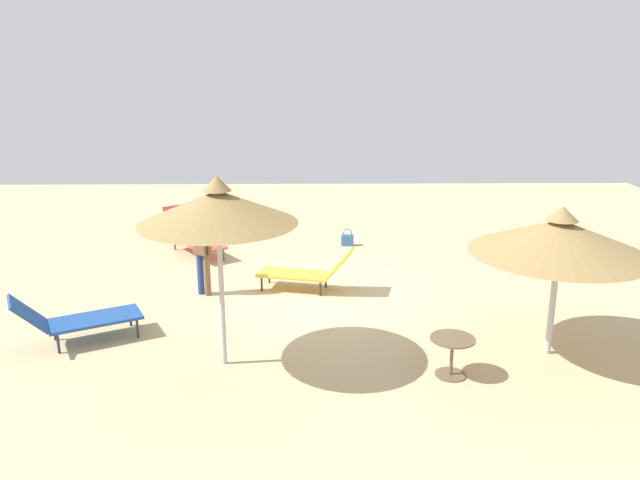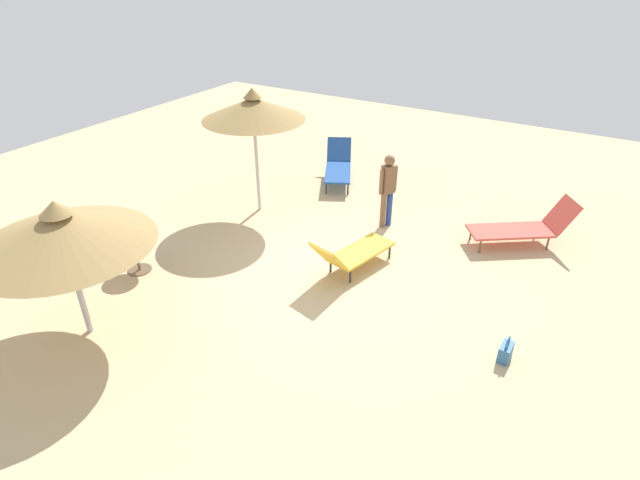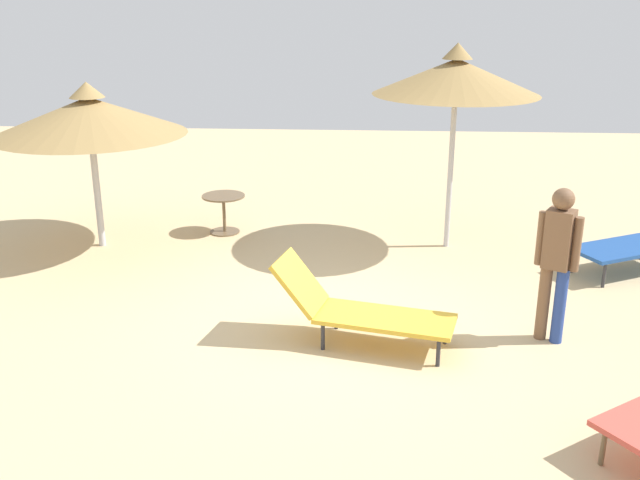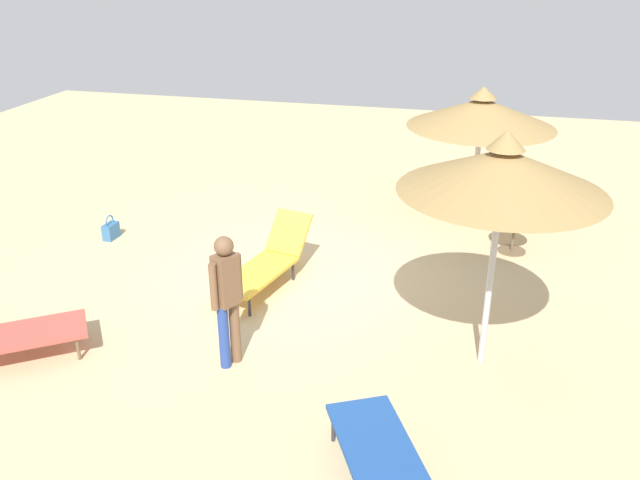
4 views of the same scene
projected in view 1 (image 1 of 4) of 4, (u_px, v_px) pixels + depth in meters
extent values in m
cube|color=tan|center=(322.00, 300.00, 12.38)|extent=(24.00, 24.00, 0.10)
cylinder|color=#B2B2B7|center=(554.00, 294.00, 9.77)|extent=(0.10, 0.10, 2.03)
cone|color=#997A47|center=(560.00, 237.00, 9.51)|extent=(2.73, 2.73, 0.53)
cone|color=#997A47|center=(562.00, 213.00, 9.41)|extent=(0.49, 0.49, 0.22)
cylinder|color=#B2B2B7|center=(221.00, 288.00, 9.35)|extent=(0.08, 0.08, 2.50)
cone|color=#997A47|center=(218.00, 207.00, 9.01)|extent=(2.33, 2.33, 0.49)
cone|color=#997A47|center=(217.00, 183.00, 8.92)|extent=(0.42, 0.42, 0.22)
cube|color=#CC4C3F|center=(198.00, 242.00, 15.01)|extent=(1.82, 1.57, 0.05)
cylinder|color=brown|center=(224.00, 254.00, 14.65)|extent=(0.04, 0.04, 0.31)
cylinder|color=brown|center=(201.00, 259.00, 14.32)|extent=(0.04, 0.04, 0.31)
cylinder|color=brown|center=(196.00, 240.00, 15.79)|extent=(0.04, 0.04, 0.31)
cylinder|color=brown|center=(175.00, 244.00, 15.46)|extent=(0.04, 0.04, 0.31)
cube|color=#CC4C3F|center=(179.00, 219.00, 15.74)|extent=(0.74, 0.80, 0.67)
cube|color=#1E478C|center=(95.00, 319.00, 10.46)|extent=(1.28, 1.63, 0.05)
cylinder|color=#2D2D33|center=(130.00, 317.00, 11.03)|extent=(0.04, 0.04, 0.33)
cylinder|color=#2D2D33|center=(137.00, 328.00, 10.55)|extent=(0.04, 0.04, 0.33)
cylinder|color=#2D2D33|center=(54.00, 331.00, 10.46)|extent=(0.04, 0.04, 0.33)
cylinder|color=#2D2D33|center=(58.00, 344.00, 9.99)|extent=(0.04, 0.04, 0.33)
cube|color=#1E478C|center=(28.00, 314.00, 9.93)|extent=(0.84, 0.78, 0.56)
cube|color=gold|center=(294.00, 274.00, 12.76)|extent=(0.94, 1.56, 0.05)
cylinder|color=#2D2D33|center=(262.00, 284.00, 12.70)|extent=(0.04, 0.04, 0.30)
cylinder|color=#2D2D33|center=(269.00, 276.00, 13.18)|extent=(0.04, 0.04, 0.30)
cylinder|color=#2D2D33|center=(320.00, 289.00, 12.44)|extent=(0.04, 0.04, 0.30)
cylinder|color=#2D2D33|center=(326.00, 280.00, 12.92)|extent=(0.04, 0.04, 0.30)
cube|color=gold|center=(340.00, 264.00, 12.48)|extent=(0.71, 0.62, 0.57)
cylinder|color=navy|center=(200.00, 274.00, 12.49)|extent=(0.13, 0.13, 0.85)
cylinder|color=brown|center=(207.00, 275.00, 12.41)|extent=(0.13, 0.13, 0.85)
cube|color=brown|center=(202.00, 238.00, 12.25)|extent=(0.33, 0.35, 0.64)
sphere|color=brown|center=(201.00, 217.00, 12.13)|extent=(0.23, 0.23, 0.23)
cylinder|color=brown|center=(194.00, 238.00, 12.34)|extent=(0.09, 0.09, 0.59)
cylinder|color=brown|center=(209.00, 241.00, 12.17)|extent=(0.09, 0.09, 0.59)
cube|color=#336699|center=(347.00, 240.00, 15.87)|extent=(0.18, 0.32, 0.28)
torus|color=#336699|center=(347.00, 233.00, 15.81)|extent=(0.04, 0.23, 0.23)
cylinder|color=brown|center=(453.00, 339.00, 9.17)|extent=(0.67, 0.67, 0.02)
cylinder|color=brown|center=(452.00, 357.00, 9.25)|extent=(0.05, 0.05, 0.58)
cylinder|color=brown|center=(450.00, 375.00, 9.33)|extent=(0.47, 0.47, 0.02)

